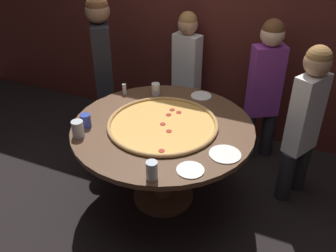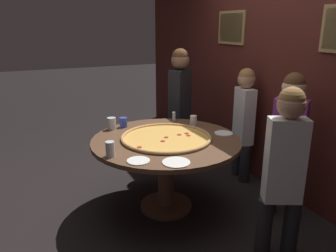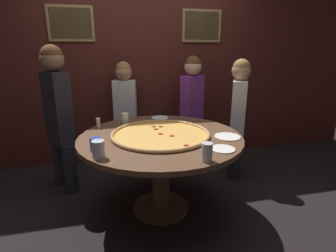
# 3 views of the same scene
# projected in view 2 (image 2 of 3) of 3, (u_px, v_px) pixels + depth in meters

# --- Properties ---
(ground_plane) EXTENTS (24.00, 24.00, 0.00)m
(ground_plane) POSITION_uv_depth(u_px,v_px,m) (166.00, 207.00, 3.35)
(ground_plane) COLOR black
(back_wall) EXTENTS (6.40, 0.08, 2.60)m
(back_wall) POSITION_uv_depth(u_px,v_px,m) (277.00, 71.00, 3.50)
(back_wall) COLOR #4C1E19
(back_wall) RESTS_ON ground_plane
(dining_table) EXTENTS (1.43, 1.43, 0.74)m
(dining_table) POSITION_uv_depth(u_px,v_px,m) (166.00, 153.00, 3.17)
(dining_table) COLOR brown
(dining_table) RESTS_ON ground_plane
(giant_pizza) EXTENTS (0.87, 0.87, 0.03)m
(giant_pizza) POSITION_uv_depth(u_px,v_px,m) (166.00, 137.00, 3.13)
(giant_pizza) COLOR #E5A84C
(giant_pizza) RESTS_ON dining_table
(drink_cup_beside_pizza) EXTENTS (0.09, 0.09, 0.12)m
(drink_cup_beside_pizza) POSITION_uv_depth(u_px,v_px,m) (112.00, 124.00, 3.40)
(drink_cup_beside_pizza) COLOR silver
(drink_cup_beside_pizza) RESTS_ON dining_table
(drink_cup_centre_back) EXTENTS (0.08, 0.08, 0.10)m
(drink_cup_centre_back) POSITION_uv_depth(u_px,v_px,m) (123.00, 122.00, 3.48)
(drink_cup_centre_back) COLOR #384CB7
(drink_cup_centre_back) RESTS_ON dining_table
(drink_cup_far_left) EXTENTS (0.07, 0.07, 0.11)m
(drink_cup_far_left) POSITION_uv_depth(u_px,v_px,m) (193.00, 120.00, 3.54)
(drink_cup_far_left) COLOR white
(drink_cup_far_left) RESTS_ON dining_table
(drink_cup_front_edge) EXTENTS (0.08, 0.08, 0.13)m
(drink_cup_front_edge) POSITION_uv_depth(u_px,v_px,m) (110.00, 149.00, 2.69)
(drink_cup_front_edge) COLOR silver
(drink_cup_front_edge) RESTS_ON dining_table
(white_plate_right_side) EXTENTS (0.18, 0.18, 0.01)m
(white_plate_right_side) POSITION_uv_depth(u_px,v_px,m) (224.00, 133.00, 3.28)
(white_plate_right_side) COLOR white
(white_plate_right_side) RESTS_ON dining_table
(white_plate_left_side) EXTENTS (0.22, 0.22, 0.01)m
(white_plate_left_side) POSITION_uv_depth(u_px,v_px,m) (176.00, 162.00, 2.58)
(white_plate_left_side) COLOR white
(white_plate_left_side) RESTS_ON dining_table
(white_plate_near_front) EXTENTS (0.19, 0.19, 0.01)m
(white_plate_near_front) POSITION_uv_depth(u_px,v_px,m) (138.00, 161.00, 2.61)
(white_plate_near_front) COLOR white
(white_plate_near_front) RESTS_ON dining_table
(condiment_shaker) EXTENTS (0.04, 0.04, 0.10)m
(condiment_shaker) POSITION_uv_depth(u_px,v_px,m) (174.00, 116.00, 3.72)
(condiment_shaker) COLOR silver
(condiment_shaker) RESTS_ON dining_table
(diner_side_left) EXTENTS (0.35, 0.20, 1.33)m
(diner_side_left) POSITION_uv_depth(u_px,v_px,m) (244.00, 118.00, 3.78)
(diner_side_left) COLOR #232328
(diner_side_left) RESTS_ON ground_plane
(diner_far_left) EXTENTS (0.36, 0.29, 1.39)m
(diner_far_left) POSITION_uv_depth(u_px,v_px,m) (288.00, 138.00, 3.00)
(diner_far_left) COLOR #232328
(diner_far_left) RESTS_ON ground_plane
(diner_far_right) EXTENTS (0.27, 0.36, 1.37)m
(diner_far_right) POSITION_uv_depth(u_px,v_px,m) (285.00, 164.00, 2.47)
(diner_far_right) COLOR #232328
(diner_far_right) RESTS_ON ground_plane
(diner_centre_back) EXTENTS (0.33, 0.39, 1.51)m
(diner_centre_back) POSITION_uv_depth(u_px,v_px,m) (180.00, 101.00, 4.16)
(diner_centre_back) COLOR #232328
(diner_centre_back) RESTS_ON ground_plane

